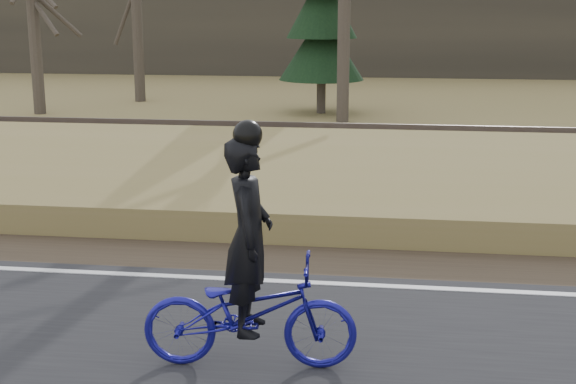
# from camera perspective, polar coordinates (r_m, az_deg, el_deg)

# --- Properties ---
(edge_line) EXTENTS (120.00, 0.12, 0.01)m
(edge_line) POSITION_cam_1_polar(r_m,az_deg,el_deg) (9.84, 19.70, -6.89)
(edge_line) COLOR silver
(edge_line) RESTS_ON road
(shoulder) EXTENTS (120.00, 1.60, 0.04)m
(shoulder) POSITION_cam_1_polar(r_m,az_deg,el_deg) (10.78, 18.63, -5.30)
(shoulder) COLOR #473A2B
(shoulder) RESTS_ON ground
(embankment) EXTENTS (120.00, 5.00, 0.44)m
(embankment) POSITION_cam_1_polar(r_m,az_deg,el_deg) (13.57, 16.41, -0.49)
(embankment) COLOR olive
(embankment) RESTS_ON ground
(ballast) EXTENTS (120.00, 3.00, 0.45)m
(ballast) POSITION_cam_1_polar(r_m,az_deg,el_deg) (17.25, 14.60, 2.52)
(ballast) COLOR slate
(ballast) RESTS_ON ground
(railroad) EXTENTS (120.00, 2.40, 0.29)m
(railroad) POSITION_cam_1_polar(r_m,az_deg,el_deg) (17.20, 14.66, 3.51)
(railroad) COLOR black
(railroad) RESTS_ON ballast
(treeline_backdrop) EXTENTS (120.00, 4.00, 6.00)m
(treeline_backdrop) POSITION_cam_1_polar(r_m,az_deg,el_deg) (38.90, 11.11, 12.60)
(treeline_backdrop) COLOR #383328
(treeline_backdrop) RESTS_ON ground
(cyclist) EXTENTS (2.00, 0.84, 2.29)m
(cyclist) POSITION_cam_1_polar(r_m,az_deg,el_deg) (7.32, -2.76, -7.08)
(cyclist) COLOR navy
(cyclist) RESTS_ON road
(bare_tree_far_left) EXTENTS (0.36, 0.36, 6.57)m
(bare_tree_far_left) POSITION_cam_1_polar(r_m,az_deg,el_deg) (25.69, -17.72, 12.61)
(bare_tree_far_left) COLOR #473F34
(bare_tree_far_left) RESTS_ON ground
(conifer) EXTENTS (2.60, 2.60, 6.80)m
(conifer) POSITION_cam_1_polar(r_m,az_deg,el_deg) (24.70, 2.43, 13.05)
(conifer) COLOR #473F34
(conifer) RESTS_ON ground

